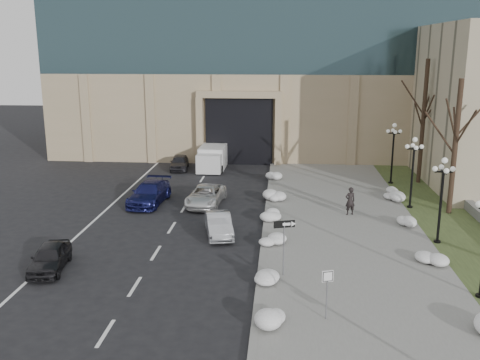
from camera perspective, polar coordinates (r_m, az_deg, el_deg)
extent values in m
cube|color=gray|center=(31.28, 11.02, -5.40)|extent=(9.00, 40.00, 0.12)
cube|color=gray|center=(31.08, 2.71, -5.25)|extent=(0.30, 40.00, 0.14)
cube|color=#384623|center=(32.68, 22.46, -5.41)|extent=(4.00, 40.00, 0.10)
cube|color=tan|center=(57.72, 2.73, 7.66)|extent=(40.00, 20.00, 8.00)
cube|color=black|center=(49.05, 0.01, 5.39)|extent=(6.00, 2.50, 6.00)
cube|color=tan|center=(47.28, -0.13, 9.10)|extent=(7.50, 0.60, 0.60)
cube|color=tan|center=(48.08, -4.31, 5.18)|extent=(0.60, 0.60, 6.00)
cube|color=tan|center=(47.51, 4.10, 5.08)|extent=(0.60, 0.60, 6.00)
imported|color=black|center=(27.11, -19.63, -7.78)|extent=(2.00, 3.82, 1.24)
imported|color=#AFB1B7|center=(30.10, -2.29, -4.77)|extent=(2.14, 4.03, 1.26)
imported|color=navy|center=(36.63, -9.64, -1.39)|extent=(2.39, 5.12, 1.45)
imported|color=silver|center=(35.93, -3.67, -1.66)|extent=(2.53, 4.77, 1.28)
imported|color=#2D2C31|center=(46.61, -6.48, 1.89)|extent=(1.91, 3.85, 1.26)
imported|color=black|center=(33.97, 11.67, -2.20)|extent=(0.74, 0.60, 1.77)
cube|color=silver|center=(47.59, -2.77, 2.63)|extent=(2.21, 4.89, 1.94)
cube|color=silver|center=(44.78, -3.30, 1.78)|extent=(2.06, 1.58, 1.55)
cylinder|color=black|center=(45.24, -4.47, 1.19)|extent=(0.25, 0.68, 0.68)
cylinder|color=black|center=(44.95, -2.02, 1.14)|extent=(0.25, 0.68, 0.68)
cylinder|color=black|center=(49.27, -3.64, 2.26)|extent=(0.25, 0.68, 0.68)
cylinder|color=black|center=(49.00, -1.39, 2.22)|extent=(0.25, 0.68, 0.68)
cylinder|color=slate|center=(24.53, 4.69, -7.47)|extent=(0.06, 0.06, 2.69)
cube|color=black|center=(24.11, 4.75, -4.72)|extent=(0.95, 0.32, 0.33)
cube|color=white|center=(24.13, 5.12, -4.71)|extent=(0.45, 0.14, 0.12)
cone|color=white|center=(24.20, 5.71, -4.67)|extent=(0.30, 0.32, 0.27)
cylinder|color=slate|center=(21.10, 9.24, -12.21)|extent=(0.06, 0.06, 2.08)
cube|color=white|center=(20.74, 9.33, -10.10)|extent=(0.45, 0.16, 0.45)
cube|color=black|center=(20.72, 9.35, -10.12)|extent=(0.38, 0.12, 0.40)
cube|color=white|center=(20.72, 9.36, -10.13)|extent=(0.33, 0.10, 0.34)
ellipsoid|color=white|center=(20.64, 3.32, -14.98)|extent=(1.10, 1.60, 0.36)
ellipsoid|color=white|center=(24.12, 3.36, -10.52)|extent=(1.10, 1.60, 0.36)
ellipsoid|color=white|center=(28.60, 3.46, -6.50)|extent=(1.10, 1.60, 0.36)
ellipsoid|color=white|center=(32.63, 3.16, -3.90)|extent=(1.10, 1.60, 0.36)
ellipsoid|color=white|center=(36.67, 3.60, -1.89)|extent=(1.10, 1.60, 0.36)
ellipsoid|color=white|center=(42.06, 3.45, 0.18)|extent=(1.10, 1.60, 0.36)
ellipsoid|color=white|center=(27.67, 20.09, -8.09)|extent=(1.10, 1.60, 0.36)
ellipsoid|color=white|center=(33.21, 17.39, -4.21)|extent=(1.10, 1.60, 0.36)
ellipsoid|color=white|center=(38.34, 15.94, -1.71)|extent=(1.10, 1.60, 0.36)
ellipsoid|color=white|center=(39.63, 15.68, -1.19)|extent=(1.10, 1.60, 0.36)
cylinder|color=black|center=(25.09, 24.21, -11.29)|extent=(0.36, 0.36, 0.20)
sphere|color=silver|center=(23.59, 24.15, -2.36)|extent=(0.28, 0.28, 0.28)
cylinder|color=black|center=(30.81, 20.28, -6.25)|extent=(0.36, 0.36, 0.20)
cylinder|color=black|center=(30.24, 20.58, -2.87)|extent=(0.14, 0.14, 4.00)
cylinder|color=black|center=(29.76, 20.90, 0.83)|extent=(0.10, 0.90, 0.10)
cylinder|color=black|center=(29.76, 20.90, 0.83)|extent=(0.90, 0.10, 0.10)
sphere|color=silver|center=(29.64, 21.00, 1.96)|extent=(0.32, 0.32, 0.32)
sphere|color=silver|center=(29.86, 21.75, 1.09)|extent=(0.28, 0.28, 0.28)
sphere|color=silver|center=(29.60, 20.09, 1.13)|extent=(0.28, 0.28, 0.28)
sphere|color=silver|center=(30.15, 20.69, 1.30)|extent=(0.28, 0.28, 0.28)
sphere|color=silver|center=(29.30, 21.16, 0.91)|extent=(0.28, 0.28, 0.28)
cylinder|color=black|center=(36.79, 17.64, -2.80)|extent=(0.36, 0.36, 0.20)
cylinder|color=black|center=(36.32, 17.86, 0.07)|extent=(0.14, 0.14, 4.00)
cylinder|color=black|center=(35.91, 18.10, 3.17)|extent=(0.10, 0.90, 0.10)
cylinder|color=black|center=(35.91, 18.10, 3.17)|extent=(0.90, 0.10, 0.10)
sphere|color=silver|center=(35.81, 18.17, 4.11)|extent=(0.32, 0.32, 0.32)
sphere|color=silver|center=(35.99, 18.81, 3.38)|extent=(0.28, 0.28, 0.28)
sphere|color=silver|center=(35.78, 17.41, 3.43)|extent=(0.28, 0.28, 0.28)
sphere|color=silver|center=(36.32, 17.95, 3.54)|extent=(0.28, 0.28, 0.28)
sphere|color=silver|center=(35.46, 18.28, 3.27)|extent=(0.28, 0.28, 0.28)
cylinder|color=black|center=(42.93, 15.76, -0.32)|extent=(0.36, 0.36, 0.20)
cylinder|color=black|center=(42.52, 15.93, 2.16)|extent=(0.14, 0.14, 4.00)
cylinder|color=black|center=(42.17, 16.11, 4.82)|extent=(0.10, 0.90, 0.10)
cylinder|color=black|center=(42.17, 16.11, 4.82)|extent=(0.90, 0.10, 0.10)
sphere|color=silver|center=(42.09, 16.17, 5.63)|extent=(0.32, 0.32, 0.32)
sphere|color=silver|center=(42.24, 16.72, 5.00)|extent=(0.28, 0.28, 0.28)
sphere|color=silver|center=(42.06, 15.52, 5.04)|extent=(0.28, 0.28, 0.28)
sphere|color=silver|center=(42.59, 16.01, 5.12)|extent=(0.28, 0.28, 0.28)
sphere|color=silver|center=(41.71, 16.24, 4.93)|extent=(0.28, 0.28, 0.28)
cylinder|color=black|center=(35.51, 21.95, 3.14)|extent=(0.32, 0.32, 8.50)
cylinder|color=black|center=(43.04, 18.93, 5.80)|extent=(0.32, 0.32, 9.50)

